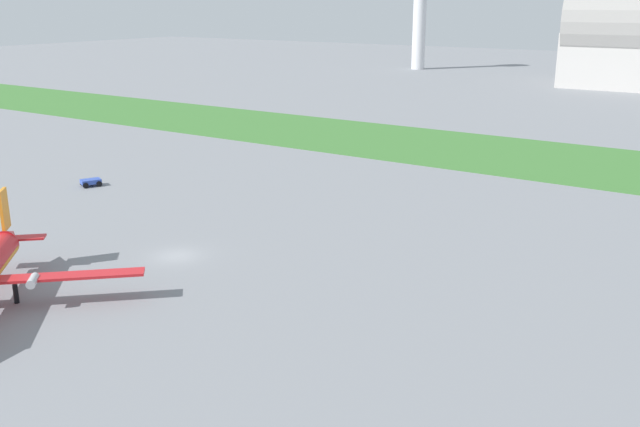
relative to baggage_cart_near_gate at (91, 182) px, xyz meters
The scene contains 4 objects.
ground_plane 30.07m from the baggage_cart_near_gate, 24.73° to the right, with size 600.00×600.00×0.00m, color gray.
grass_taxiway_strip 54.89m from the baggage_cart_near_gate, 60.16° to the left, with size 360.00×28.00×0.08m, color #3D7533.
baggage_cart_near_gate is the anchor object (origin of this frame).
control_tower 172.92m from the baggage_cart_near_gate, 102.29° to the left, with size 8.00×8.00×33.77m.
Camera 1 is at (44.90, -43.74, 22.50)m, focal length 39.84 mm.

